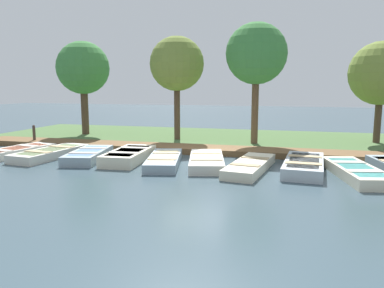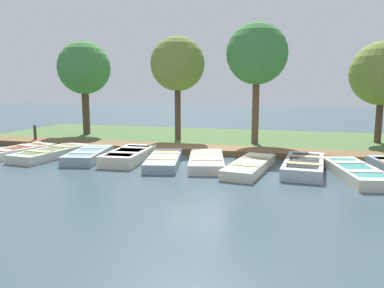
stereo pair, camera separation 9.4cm
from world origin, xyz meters
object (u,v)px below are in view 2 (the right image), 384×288
at_px(rowboat_3, 129,155).
at_px(rowboat_0, 16,152).
at_px(rowboat_2, 89,155).
at_px(rowboat_1, 51,153).
at_px(rowboat_4, 164,160).
at_px(mooring_post_near, 35,135).
at_px(park_tree_right, 382,74).
at_px(rowboat_5, 206,161).
at_px(park_tree_far_left, 84,69).
at_px(park_tree_left, 177,64).
at_px(rowboat_6, 250,166).
at_px(rowboat_7, 304,165).
at_px(park_tree_center, 257,54).
at_px(rowboat_8, 356,172).

bearing_deg(rowboat_3, rowboat_0, -91.47).
distance_m(rowboat_2, rowboat_3, 1.60).
relative_size(rowboat_1, rowboat_4, 1.01).
distance_m(rowboat_3, mooring_post_near, 6.46).
bearing_deg(rowboat_3, rowboat_2, -88.22).
xyz_separation_m(rowboat_3, mooring_post_near, (-2.44, -5.97, 0.26)).
distance_m(rowboat_2, park_tree_right, 13.35).
bearing_deg(rowboat_4, rowboat_1, -104.51).
bearing_deg(rowboat_5, park_tree_far_left, -138.04).
height_order(rowboat_3, rowboat_5, rowboat_3).
height_order(rowboat_4, park_tree_left, park_tree_left).
bearing_deg(rowboat_0, rowboat_5, 103.35).
bearing_deg(park_tree_right, rowboat_6, -37.36).
xyz_separation_m(rowboat_7, park_tree_right, (-6.32, 3.41, 3.13)).
bearing_deg(park_tree_right, rowboat_5, -46.59).
relative_size(rowboat_3, park_tree_center, 0.54).
distance_m(rowboat_0, park_tree_far_left, 6.83).
height_order(rowboat_5, park_tree_far_left, park_tree_far_left).
xyz_separation_m(rowboat_5, mooring_post_near, (-2.45, -8.93, 0.31)).
relative_size(rowboat_0, park_tree_left, 0.66).
relative_size(rowboat_4, rowboat_8, 0.96).
relative_size(rowboat_4, rowboat_6, 0.96).
distance_m(rowboat_4, rowboat_6, 3.07).
xyz_separation_m(rowboat_2, rowboat_4, (0.07, 3.06, -0.02)).
bearing_deg(rowboat_3, rowboat_8, 82.94).
height_order(rowboat_2, park_tree_left, park_tree_left).
relative_size(rowboat_4, mooring_post_near, 3.55).
height_order(rowboat_5, rowboat_8, rowboat_8).
distance_m(rowboat_1, park_tree_far_left, 6.99).
height_order(rowboat_3, rowboat_4, rowboat_3).
distance_m(rowboat_6, rowboat_7, 1.76).
bearing_deg(rowboat_7, rowboat_4, -83.23).
xyz_separation_m(rowboat_8, park_tree_far_left, (-6.12, -12.91, 3.53)).
distance_m(rowboat_1, rowboat_6, 7.82).
bearing_deg(mooring_post_near, rowboat_4, 70.27).
xyz_separation_m(mooring_post_near, park_tree_left, (-2.56, 6.30, 3.32)).
xyz_separation_m(rowboat_6, park_tree_center, (-5.01, -0.37, 4.00)).
distance_m(rowboat_0, park_tree_left, 8.19).
height_order(rowboat_1, rowboat_5, rowboat_1).
distance_m(rowboat_5, park_tree_left, 6.73).
bearing_deg(rowboat_7, rowboat_2, -84.82).
height_order(rowboat_5, park_tree_center, park_tree_center).
height_order(rowboat_1, rowboat_7, rowboat_7).
xyz_separation_m(park_tree_far_left, park_tree_left, (0.65, 5.48, 0.11)).
bearing_deg(park_tree_left, rowboat_6, 37.91).
relative_size(rowboat_0, rowboat_8, 0.96).
height_order(rowboat_2, rowboat_3, rowboat_3).
distance_m(rowboat_6, mooring_post_near, 10.88).
distance_m(rowboat_1, rowboat_7, 9.53).
height_order(rowboat_4, park_tree_center, park_tree_center).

